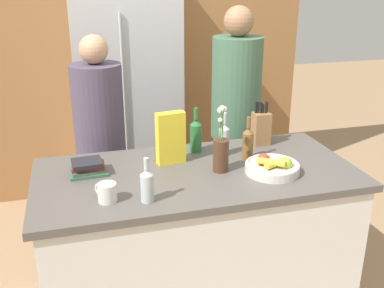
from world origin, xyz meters
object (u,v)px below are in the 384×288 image
object	(u,v)px
refrigerator	(127,92)
knife_block	(261,128)
book_stack	(88,168)
bottle_water	(224,138)
person_at_sink	(101,140)
person_in_blue	(235,116)
fruit_bowl	(272,167)
bottle_wine	(248,143)
coffee_mug	(107,192)
bottle_vinegar	(147,185)
flower_vase	(221,151)
bottle_oil	(196,135)
cereal_box	(171,138)

from	to	relation	value
refrigerator	knife_block	distance (m)	1.35
book_stack	bottle_water	world-z (taller)	bottle_water
person_at_sink	person_in_blue	world-z (taller)	person_in_blue
knife_block	fruit_bowl	bearing A→B (deg)	-104.78
refrigerator	fruit_bowl	distance (m)	1.69
fruit_bowl	bottle_wine	distance (m)	0.23
refrigerator	coffee_mug	world-z (taller)	refrigerator
book_stack	bottle_vinegar	distance (m)	0.47
person_at_sink	book_stack	bearing A→B (deg)	-109.90
bottle_vinegar	bottle_water	size ratio (longest dim) A/B	0.86
bottle_vinegar	bottle_water	bearing A→B (deg)	40.60
flower_vase	person_at_sink	bearing A→B (deg)	128.37
knife_block	person_at_sink	size ratio (longest dim) A/B	0.18
coffee_mug	person_at_sink	world-z (taller)	person_at_sink
bottle_oil	person_at_sink	size ratio (longest dim) A/B	0.17
cereal_box	bottle_water	xyz separation A→B (m)	(0.33, 0.04, -0.05)
fruit_bowl	bottle_wine	bearing A→B (deg)	105.05
coffee_mug	person_in_blue	size ratio (longest dim) A/B	0.06
cereal_box	bottle_wine	world-z (taller)	cereal_box
knife_block	bottle_wine	world-z (taller)	knife_block
bottle_oil	coffee_mug	bearing A→B (deg)	-139.08
coffee_mug	bottle_oil	world-z (taller)	bottle_oil
bottle_vinegar	person_in_blue	world-z (taller)	person_in_blue
book_stack	bottle_water	distance (m)	0.80
fruit_bowl	bottle_water	xyz separation A→B (m)	(-0.17, 0.32, 0.07)
refrigerator	bottle_water	distance (m)	1.33
coffee_mug	bottle_vinegar	xyz separation A→B (m)	(0.18, -0.05, 0.04)
bottle_wine	person_at_sink	xyz separation A→B (m)	(-0.80, 0.63, -0.13)
flower_vase	bottle_oil	world-z (taller)	flower_vase
refrigerator	person_at_sink	world-z (taller)	refrigerator
bottle_oil	bottle_wine	xyz separation A→B (m)	(0.26, -0.19, -0.01)
bottle_vinegar	person_at_sink	size ratio (longest dim) A/B	0.14
bottle_water	bottle_wine	bearing A→B (deg)	-42.58
cereal_box	bottle_wine	bearing A→B (deg)	-7.82
fruit_bowl	flower_vase	world-z (taller)	flower_vase
bottle_vinegar	knife_block	bearing A→B (deg)	34.65
refrigerator	bottle_oil	size ratio (longest dim) A/B	7.40
fruit_bowl	person_at_sink	world-z (taller)	person_at_sink
knife_block	person_in_blue	xyz separation A→B (m)	(-0.01, 0.42, -0.05)
flower_vase	bottle_wine	xyz separation A→B (m)	(0.20, 0.12, -0.02)
cereal_box	person_in_blue	size ratio (longest dim) A/B	0.17
fruit_bowl	coffee_mug	xyz separation A→B (m)	(-0.89, -0.09, 0.01)
coffee_mug	bottle_oil	distance (m)	0.77
person_at_sink	person_in_blue	xyz separation A→B (m)	(0.95, -0.01, 0.09)
bottle_water	fruit_bowl	bearing A→B (deg)	-62.18
book_stack	bottle_vinegar	world-z (taller)	bottle_vinegar
fruit_bowl	bottle_oil	world-z (taller)	bottle_oil
knife_block	bottle_water	distance (m)	0.30
cereal_box	bottle_vinegar	distance (m)	0.48
person_in_blue	bottle_water	bearing A→B (deg)	-144.68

